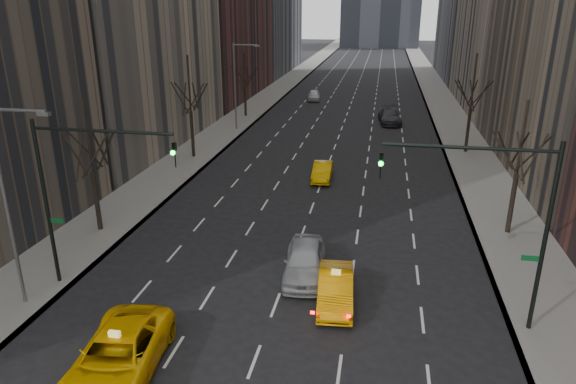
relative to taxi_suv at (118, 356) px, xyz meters
The scene contains 17 objects.
sidewalk_left 64.11m from the taxi_suv, 96.80° to the left, with size 4.50×320.00×0.15m, color slate.
sidewalk_right 65.87m from the taxi_suv, 75.12° to the left, with size 4.50×320.00×0.15m, color slate.
tree_lw_b 14.07m from the taxi_suv, 122.19° to the left, with size 3.36×3.50×7.82m.
tree_lw_c 28.79m from the taxi_suv, 104.86° to the left, with size 3.36×3.50×8.74m.
tree_lw_d 46.32m from the taxi_suv, 99.13° to the left, with size 3.36×3.50×7.36m.
tree_rw_b 23.04m from the taxi_suv, 43.22° to the left, with size 3.36×3.50×7.82m.
tree_rw_c 37.69m from the taxi_suv, 63.66° to the left, with size 3.36×3.50×8.74m.
traffic_mast_left 8.56m from the taxi_suv, 128.17° to the left, with size 6.69×0.39×8.00m.
traffic_mast_right 15.59m from the taxi_suv, 22.32° to the left, with size 6.69×0.39×8.00m.
streetlight_near 8.62m from the taxi_suv, 149.37° to the left, with size 2.83×0.22×9.00m.
streetlight_far 39.44m from the taxi_suv, 99.08° to the left, with size 2.83×0.22×9.00m.
taxi_suv is the anchor object (origin of this frame).
taxi_sedan 9.68m from the taxi_suv, 40.93° to the left, with size 1.55×4.45×1.47m, color #F89D05.
silver_sedan_ahead 10.18m from the taxi_suv, 56.82° to the left, with size 2.01×5.00×1.70m, color #9FA2A6.
far_taxi 24.16m from the taxi_suv, 78.93° to the left, with size 1.41×4.04×1.33m, color #F0B005.
far_suv_grey 46.27m from the taxi_suv, 77.73° to the left, with size 2.34×5.76×1.67m, color #323237.
far_car_white 58.47m from the taxi_suv, 90.70° to the left, with size 1.68×4.17×1.42m, color silver.
Camera 1 is at (4.20, -7.68, 12.85)m, focal length 32.00 mm.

